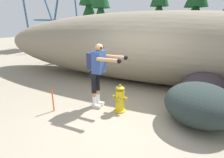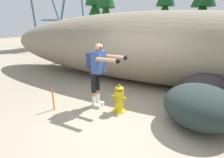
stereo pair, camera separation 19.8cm
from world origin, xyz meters
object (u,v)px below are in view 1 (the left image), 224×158
object	(u,v)px
fire_hydrant	(120,99)
boulder_mid	(199,104)
utility_worker	(98,68)
survey_stake	(53,100)
boulder_small	(204,89)

from	to	relation	value
fire_hydrant	boulder_mid	size ratio (longest dim) A/B	0.47
utility_worker	survey_stake	world-z (taller)	utility_worker
fire_hydrant	survey_stake	bearing A→B (deg)	-156.89
boulder_mid	boulder_small	distance (m)	1.03
boulder_mid	survey_stake	distance (m)	3.55
utility_worker	boulder_mid	distance (m)	2.53
fire_hydrant	utility_worker	world-z (taller)	utility_worker
fire_hydrant	boulder_small	world-z (taller)	boulder_small
survey_stake	fire_hydrant	bearing A→B (deg)	23.11
utility_worker	boulder_mid	size ratio (longest dim) A/B	1.10
utility_worker	boulder_mid	xyz separation A→B (m)	(2.44, 0.24, -0.64)
fire_hydrant	boulder_mid	bearing A→B (deg)	7.98
fire_hydrant	boulder_small	distance (m)	2.37
utility_worker	fire_hydrant	bearing A→B (deg)	-0.43
utility_worker	boulder_small	world-z (taller)	utility_worker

